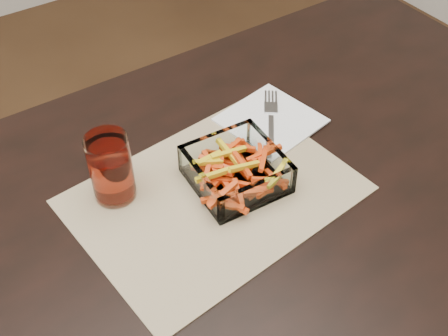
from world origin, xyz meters
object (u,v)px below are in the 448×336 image
Objects in this scene: tumbler at (111,170)px; fork at (271,119)px; dining_table at (207,261)px; glass_bowl at (236,171)px.

tumbler is 0.33m from fork.
dining_table is 10.32× the size of glass_bowl.
dining_table is 0.16m from glass_bowl.
dining_table is 13.09× the size of tumbler.
glass_bowl is at bearing -110.72° from fork.
tumbler is 0.74× the size of fork.
glass_bowl is 0.17m from fork.
fork is (0.15, 0.09, -0.02)m from glass_bowl.
tumbler is (-0.09, 0.14, 0.15)m from dining_table.
fork reaches higher than dining_table.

